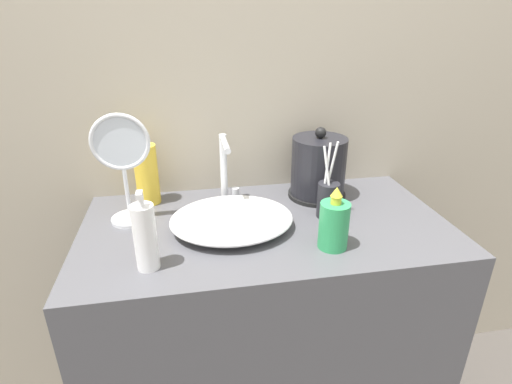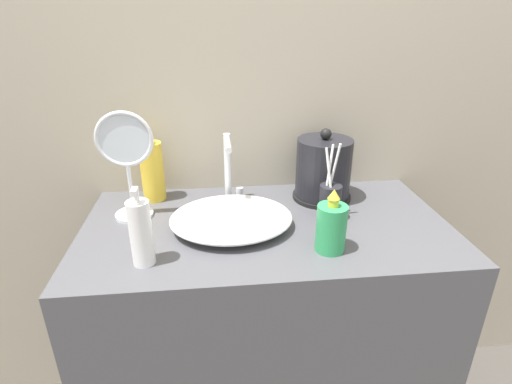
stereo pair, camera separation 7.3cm
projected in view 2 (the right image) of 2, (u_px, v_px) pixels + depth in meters
name	position (u px, v px, depth m)	size (l,w,h in m)	color
wall_back	(255.00, 48.00, 1.21)	(6.00, 0.04, 2.60)	#ADA38E
vanity_counter	(265.00, 338.00, 1.30)	(1.03, 0.55, 0.85)	#4C4C51
sink_basin	(231.00, 218.00, 1.10)	(0.34, 0.28, 0.06)	white
faucet	(229.00, 166.00, 1.22)	(0.06, 0.15, 0.22)	silver
electric_kettle	(323.00, 171.00, 1.25)	(0.19, 0.19, 0.23)	black
toothbrush_cup	(330.00, 201.00, 1.14)	(0.06, 0.06, 0.23)	#232328
lotion_bottle	(152.00, 171.00, 1.24)	(0.07, 0.07, 0.22)	gold
shampoo_bottle	(141.00, 233.00, 0.92)	(0.05, 0.05, 0.20)	white
mouthwash_bottle	(331.00, 227.00, 0.98)	(0.07, 0.07, 0.17)	#2D9956
vanity_mirror	(127.00, 160.00, 1.10)	(0.16, 0.11, 0.31)	silver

